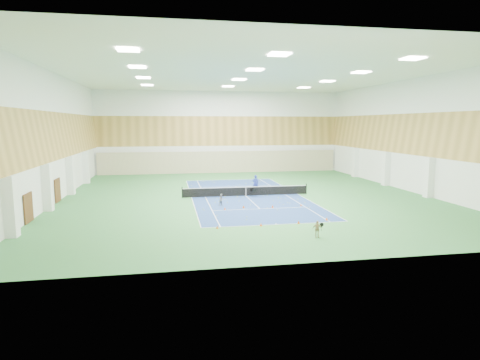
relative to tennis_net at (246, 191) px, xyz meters
name	(u,v)px	position (x,y,z in m)	size (l,w,h in m)	color
ground	(246,196)	(0.00, 0.00, -0.55)	(40.00, 40.00, 0.00)	#317439
room_shell	(246,137)	(0.00, 0.00, 5.45)	(36.00, 40.00, 12.00)	white
wood_cladding	(246,116)	(0.00, 0.00, 7.45)	(36.00, 40.00, 8.00)	#B68C43
ceiling_light_grid	(246,75)	(0.00, 0.00, 11.37)	(21.40, 25.40, 0.06)	white
court_surface	(246,196)	(0.00, 0.00, -0.55)	(10.97, 23.77, 0.01)	navy
tennis_balls_scatter	(246,195)	(0.00, 0.00, -0.50)	(10.57, 22.77, 0.07)	#CBD324
tennis_net	(246,191)	(0.00, 0.00, 0.00)	(12.80, 0.10, 1.10)	black
back_curtain	(221,162)	(0.00, 19.75, 1.05)	(35.40, 0.16, 3.20)	#C6B793
door_left_a	(28,208)	(-17.92, -8.00, 0.55)	(0.08, 1.80, 2.20)	#593319
door_left_b	(58,190)	(-17.92, 0.00, 0.55)	(0.08, 1.80, 2.20)	#593319
coach	(255,183)	(1.48, 2.26, 0.37)	(0.67, 0.44, 1.83)	navy
child_court	(222,200)	(-3.07, -4.46, -0.01)	(0.53, 0.41, 1.08)	gray
child_apron	(317,229)	(1.68, -15.51, 0.00)	(0.65, 0.27, 1.11)	#A18B5C
ball_cart	(253,193)	(0.65, -0.61, -0.13)	(0.48, 0.48, 0.84)	black
cone_svc_a	(225,208)	(-3.01, -6.20, -0.44)	(0.21, 0.21, 0.23)	#EF4F0C
cone_svc_b	(244,207)	(-1.31, -5.80, -0.43)	(0.23, 0.23, 0.25)	#E2570B
cone_svc_c	(273,206)	(1.20, -6.14, -0.43)	(0.22, 0.22, 0.25)	#E6480C
cone_svc_d	(301,205)	(3.88, -5.81, -0.45)	(0.18, 0.18, 0.20)	#E5550C
cone_base_a	(217,227)	(-4.38, -12.24, -0.45)	(0.19, 0.19, 0.21)	orange
cone_base_b	(261,224)	(-1.22, -12.08, -0.43)	(0.21, 0.21, 0.23)	#FF5D0D
cone_base_c	(299,222)	(1.66, -11.86, -0.44)	(0.20, 0.20, 0.22)	#D8590B
cone_base_d	(327,219)	(4.06, -11.31, -0.43)	(0.22, 0.22, 0.24)	#FF620D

